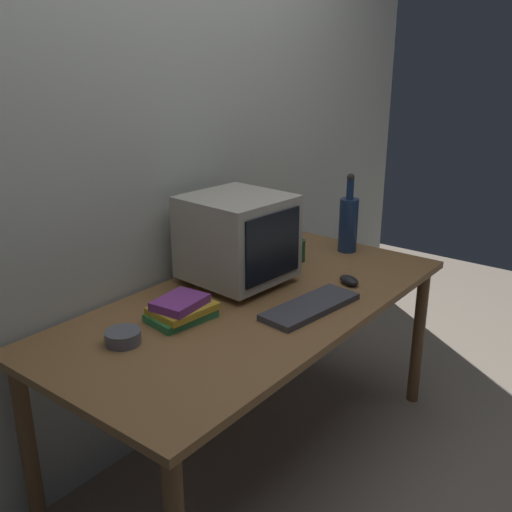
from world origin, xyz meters
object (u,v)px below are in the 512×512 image
at_px(crt_monitor, 237,238).
at_px(book_stack, 181,309).
at_px(cd_spindle, 123,337).
at_px(computer_mouse, 349,280).
at_px(bottle_tall, 348,222).
at_px(keyboard, 310,307).
at_px(bottle_short, 298,249).

relative_size(crt_monitor, book_stack, 1.66).
bearing_deg(crt_monitor, book_stack, -170.46).
distance_m(crt_monitor, cd_spindle, 0.67).
relative_size(crt_monitor, cd_spindle, 3.43).
bearing_deg(computer_mouse, cd_spindle, -177.49).
distance_m(book_stack, cd_spindle, 0.25).
bearing_deg(crt_monitor, bottle_tall, -13.80).
relative_size(keyboard, bottle_tall, 1.11).
relative_size(bottle_tall, book_stack, 1.53).
xyz_separation_m(bottle_tall, cd_spindle, (-1.29, 0.11, -0.12)).
relative_size(computer_mouse, cd_spindle, 0.83).
bearing_deg(computer_mouse, bottle_tall, 53.12).
bearing_deg(cd_spindle, bottle_tall, -5.02).
height_order(bottle_short, book_stack, bottle_short).
bearing_deg(computer_mouse, crt_monitor, 147.59).
distance_m(computer_mouse, book_stack, 0.74).
bearing_deg(bottle_short, computer_mouse, -108.69).
relative_size(keyboard, cd_spindle, 3.50).
relative_size(keyboard, bottle_short, 2.67).
xyz_separation_m(keyboard, cd_spindle, (-0.61, 0.34, 0.01)).
height_order(bottle_tall, book_stack, bottle_tall).
xyz_separation_m(book_stack, cd_spindle, (-0.25, 0.02, -0.02)).
distance_m(computer_mouse, cd_spindle, 0.97).
bearing_deg(bottle_short, bottle_tall, -21.96).
bearing_deg(book_stack, keyboard, -41.96).
distance_m(crt_monitor, keyboard, 0.43).
xyz_separation_m(computer_mouse, bottle_short, (0.11, 0.33, 0.04)).
bearing_deg(keyboard, book_stack, 144.98).
height_order(computer_mouse, bottle_short, bottle_short).
xyz_separation_m(crt_monitor, keyboard, (-0.04, -0.39, -0.18)).
relative_size(crt_monitor, bottle_short, 2.61).
bearing_deg(crt_monitor, cd_spindle, -176.14).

